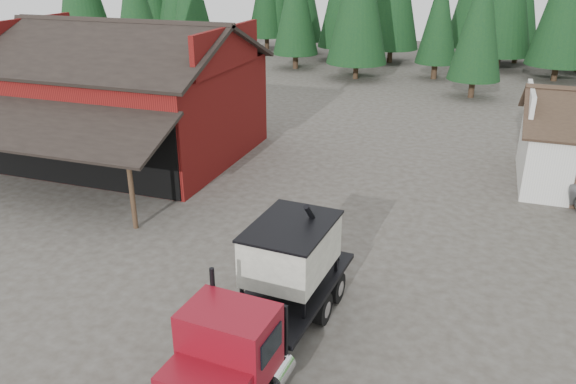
% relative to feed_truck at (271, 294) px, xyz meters
% --- Properties ---
extents(ground, '(120.00, 120.00, 0.00)m').
position_rel_feed_truck_xyz_m(ground, '(-2.21, 2.98, -1.71)').
color(ground, '#403A32').
rests_on(ground, ground).
extents(red_barn, '(12.80, 13.63, 7.18)m').
position_rel_feed_truck_xyz_m(red_barn, '(-13.21, 12.88, 0.98)').
color(red_barn, maroon).
rests_on(red_barn, ground).
extents(conifer_backdrop, '(76.00, 16.00, 16.00)m').
position_rel_feed_truck_xyz_m(conifer_backdrop, '(-2.21, 44.98, -1.71)').
color(conifer_backdrop, '#10321A').
rests_on(conifer_backdrop, ground).
extents(near_pine_a, '(4.40, 4.40, 11.40)m').
position_rel_feed_truck_xyz_m(near_pine_a, '(-24.21, 30.98, 4.68)').
color(near_pine_a, '#382619').
rests_on(near_pine_a, ground).
extents(near_pine_b, '(3.96, 3.96, 10.40)m').
position_rel_feed_truck_xyz_m(near_pine_b, '(3.79, 32.98, 4.18)').
color(near_pine_b, '#382619').
rests_on(near_pine_b, ground).
extents(feed_truck, '(2.71, 8.22, 3.65)m').
position_rel_feed_truck_xyz_m(feed_truck, '(0.00, 0.00, 0.00)').
color(feed_truck, black).
rests_on(feed_truck, ground).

